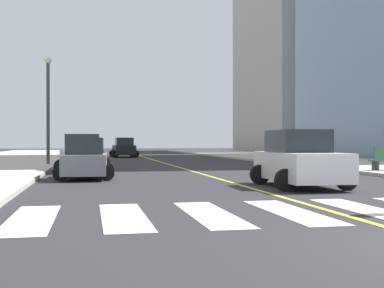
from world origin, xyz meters
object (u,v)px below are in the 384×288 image
object	(u,v)px
car_black_nearest	(124,148)
car_blue_third	(91,147)
fire_hydrant	(290,156)
car_silver_second	(84,154)
car_white_fourth	(300,160)
car_gray_fifth	(85,160)
street_lamp	(48,100)

from	to	relation	value
car_black_nearest	car_blue_third	world-z (taller)	car_blue_third
car_black_nearest	fire_hydrant	xyz separation A→B (m)	(10.06, -17.71, -0.32)
car_blue_third	fire_hydrant	bearing A→B (deg)	-64.50
car_black_nearest	car_blue_third	distance (m)	10.55
car_silver_second	car_white_fourth	bearing A→B (deg)	-51.72
car_gray_fifth	fire_hydrant	xyz separation A→B (m)	(13.50, 11.22, -0.21)
car_silver_second	car_gray_fifth	xyz separation A→B (m)	(0.14, -5.07, -0.10)
car_gray_fifth	street_lamp	world-z (taller)	street_lamp
street_lamp	fire_hydrant	bearing A→B (deg)	-0.23
car_gray_fifth	car_black_nearest	bearing A→B (deg)	85.71
car_black_nearest	street_lamp	xyz separation A→B (m)	(-5.80, -17.65, 3.22)
car_blue_third	street_lamp	distance (m)	27.99
car_blue_third	car_white_fourth	world-z (taller)	car_blue_third
car_white_fourth	car_blue_third	bearing A→B (deg)	-79.48
car_gray_fifth	street_lamp	size ratio (longest dim) A/B	0.58
car_gray_fifth	fire_hydrant	distance (m)	17.55
car_gray_fifth	street_lamp	bearing A→B (deg)	104.29
car_white_fourth	car_gray_fifth	xyz separation A→B (m)	(-7.11, 5.13, -0.11)
car_silver_second	car_black_nearest	bearing A→B (deg)	84.32
car_white_fourth	fire_hydrant	size ratio (longest dim) A/B	4.90
car_gray_fifth	car_silver_second	bearing A→B (deg)	94.06
car_blue_third	car_black_nearest	bearing A→B (deg)	-72.33
car_black_nearest	street_lamp	world-z (taller)	street_lamp
car_black_nearest	car_gray_fifth	bearing A→B (deg)	-98.88
car_black_nearest	car_silver_second	world-z (taller)	car_black_nearest
car_blue_third	car_gray_fifth	distance (m)	38.98
fire_hydrant	car_black_nearest	bearing A→B (deg)	119.59
car_white_fourth	car_gray_fifth	bearing A→B (deg)	-34.13
car_black_nearest	car_silver_second	size ratio (longest dim) A/B	1.00
car_black_nearest	car_silver_second	bearing A→B (deg)	-100.63
fire_hydrant	street_lamp	size ratio (longest dim) A/B	0.13
car_black_nearest	street_lamp	size ratio (longest dim) A/B	0.66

